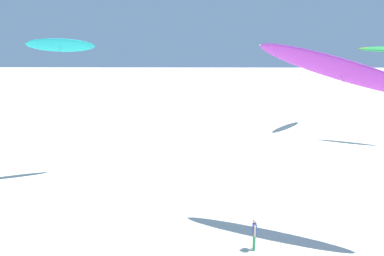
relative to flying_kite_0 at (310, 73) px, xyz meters
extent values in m
ellipsoid|color=white|center=(0.00, 0.00, -0.01)|extent=(5.01, 6.78, 0.69)
ellipsoid|color=purple|center=(0.00, 0.00, 0.03)|extent=(4.46, 6.49, 0.40)
cylinder|color=#4C4C51|center=(-1.36, -2.29, -3.16)|extent=(2.73, 4.61, 6.13)
ellipsoid|color=purple|center=(-5.60, -28.48, 2.59)|extent=(7.88, 5.58, 3.56)
ellipsoid|color=white|center=(-5.60, -28.48, 2.63)|extent=(7.82, 4.93, 2.74)
cylinder|color=#4C4C51|center=(-3.73, -29.82, -1.85)|extent=(3.76, 2.71, 8.74)
ellipsoid|color=#19B2B7|center=(-22.67, -18.60, 3.55)|extent=(4.86, 2.95, 1.33)
ellipsoid|color=green|center=(-22.67, -18.60, 3.58)|extent=(4.66, 2.47, 0.65)
cylinder|color=#4C4C51|center=(-24.02, -22.52, -1.36)|extent=(2.71, 7.85, 9.72)
cylinder|color=#338E56|center=(-9.96, -30.72, -5.78)|extent=(0.14, 0.14, 0.87)
cylinder|color=#338E56|center=(-9.96, -30.88, -5.78)|extent=(0.14, 0.14, 0.87)
cube|color=#2D4CA5|center=(-9.96, -30.80, -5.08)|extent=(0.21, 0.31, 0.54)
cylinder|color=beige|center=(-9.95, -30.59, -5.12)|extent=(0.09, 0.09, 0.56)
cylinder|color=beige|center=(-9.97, -31.01, -5.12)|extent=(0.09, 0.09, 0.56)
sphere|color=beige|center=(-9.96, -30.80, -4.68)|extent=(0.21, 0.21, 0.21)
camera|label=1|loc=(-12.81, -51.64, 4.31)|focal=42.22mm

